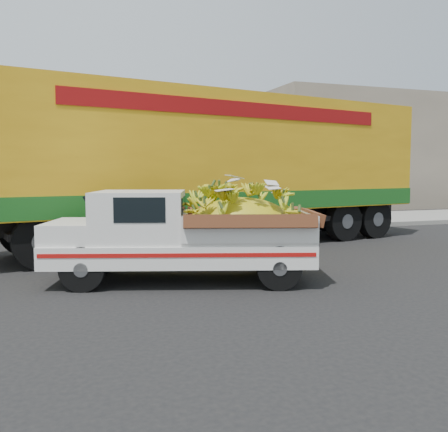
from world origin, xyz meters
name	(u,v)px	position (x,y,z in m)	size (l,w,h in m)	color
ground	(276,283)	(0.00, 0.00, 0.00)	(100.00, 100.00, 0.00)	black
curb	(177,233)	(0.00, 6.97, 0.07)	(60.00, 0.25, 0.15)	gray
sidewalk	(162,226)	(0.00, 9.07, 0.07)	(60.00, 4.00, 0.14)	gray
building_right	(381,153)	(14.00, 15.97, 3.00)	(14.00, 6.00, 6.00)	gray
pickup_truck	(201,233)	(-1.16, 0.59, 0.84)	(4.75, 2.90, 1.57)	black
semi_trailer	(217,163)	(0.45, 4.52, 2.12)	(12.08, 4.79, 3.80)	black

